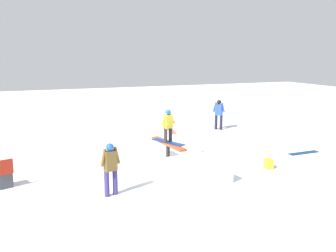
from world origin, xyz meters
TOP-DOWN VIEW (x-y plane):
  - ground_plane at (0.00, 0.00)m, footprint 60.00×60.00m
  - rail_feature at (0.00, 0.00)m, footprint 2.25×0.49m
  - snow_kicker_ramp at (-1.95, -0.18)m, footprint 1.93×1.66m
  - main_rider_on_rail at (0.00, 0.00)m, footprint 1.46×0.83m
  - bystander_blue at (4.52, -4.62)m, footprint 0.52×0.50m
  - bystander_brown at (-2.39, 2.65)m, footprint 0.29×0.61m
  - loose_snowboard_coral at (4.95, -2.19)m, footprint 1.32×0.55m
  - loose_snowboard_navy at (-0.84, -5.43)m, footprint 0.31×1.36m
  - folding_chair at (-0.64, 5.39)m, footprint 0.56×0.56m
  - backpack_on_snow at (-1.96, -2.91)m, footprint 0.33×0.26m

SIDE VIEW (x-z plane):
  - ground_plane at x=0.00m, z-range 0.00..0.00m
  - loose_snowboard_coral at x=4.95m, z-range 0.00..0.02m
  - loose_snowboard_navy at x=-0.84m, z-range 0.00..0.02m
  - backpack_on_snow at x=-1.96m, z-range 0.00..0.34m
  - snow_kicker_ramp at x=-1.95m, z-range 0.00..0.54m
  - folding_chair at x=-0.64m, z-range -0.03..0.85m
  - rail_feature at x=0.00m, z-range 0.25..0.99m
  - bystander_brown at x=-2.39m, z-range 0.09..1.57m
  - bystander_blue at x=4.52m, z-range 0.10..1.63m
  - main_rider_on_rail at x=0.00m, z-range 0.70..1.90m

